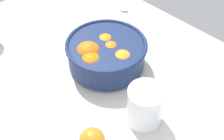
{
  "coord_description": "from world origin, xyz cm",
  "views": [
    {
      "loc": [
        44.38,
        -37.12,
        66.83
      ],
      "look_at": [
        2.75,
        3.53,
        8.48
      ],
      "focal_mm": 47.76,
      "sensor_mm": 36.0,
      "label": 1
    }
  ],
  "objects_px": {
    "juice_glass": "(145,107)",
    "loose_orange_1": "(92,140)",
    "spoon": "(115,7)",
    "fruit_bowl": "(105,54)"
  },
  "relations": [
    {
      "from": "juice_glass",
      "to": "loose_orange_1",
      "type": "bearing_deg",
      "value": -101.23
    },
    {
      "from": "juice_glass",
      "to": "spoon",
      "type": "relative_size",
      "value": 0.68
    },
    {
      "from": "loose_orange_1",
      "to": "spoon",
      "type": "distance_m",
      "value": 0.63
    },
    {
      "from": "juice_glass",
      "to": "loose_orange_1",
      "type": "height_order",
      "value": "juice_glass"
    },
    {
      "from": "juice_glass",
      "to": "loose_orange_1",
      "type": "relative_size",
      "value": 1.75
    },
    {
      "from": "fruit_bowl",
      "to": "spoon",
      "type": "xyz_separation_m",
      "value": [
        -0.21,
        0.26,
        -0.05
      ]
    },
    {
      "from": "juice_glass",
      "to": "spoon",
      "type": "distance_m",
      "value": 0.54
    },
    {
      "from": "fruit_bowl",
      "to": "spoon",
      "type": "height_order",
      "value": "fruit_bowl"
    },
    {
      "from": "fruit_bowl",
      "to": "loose_orange_1",
      "type": "relative_size",
      "value": 3.83
    },
    {
      "from": "fruit_bowl",
      "to": "spoon",
      "type": "bearing_deg",
      "value": 130.05
    }
  ]
}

